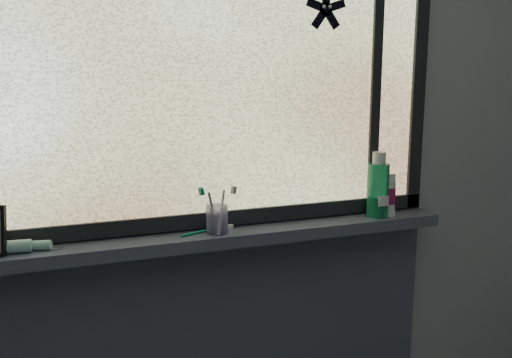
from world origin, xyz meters
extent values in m
cube|color=#9EA3A8|center=(0.00, 1.30, 1.25)|extent=(3.00, 0.01, 2.50)
cube|color=#444A5A|center=(0.00, 1.23, 1.00)|extent=(1.62, 0.14, 0.04)
cube|color=silver|center=(0.00, 1.28, 1.53)|extent=(1.50, 0.01, 1.00)
cube|color=black|center=(0.00, 1.28, 1.05)|extent=(1.60, 0.03, 0.05)
cube|color=black|center=(0.78, 1.28, 1.53)|extent=(0.05, 0.03, 1.10)
cube|color=black|center=(0.60, 1.28, 1.53)|extent=(0.03, 0.03, 1.00)
cylinder|color=#BAACE4|center=(0.01, 1.21, 1.06)|extent=(0.09, 0.09, 0.09)
cylinder|color=#1D9963|center=(0.59, 1.22, 1.13)|extent=(0.09, 0.09, 0.19)
cylinder|color=silver|center=(0.64, 1.22, 1.10)|extent=(0.05, 0.05, 0.11)
camera|label=1|loc=(-0.48, -0.45, 1.54)|focal=40.00mm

